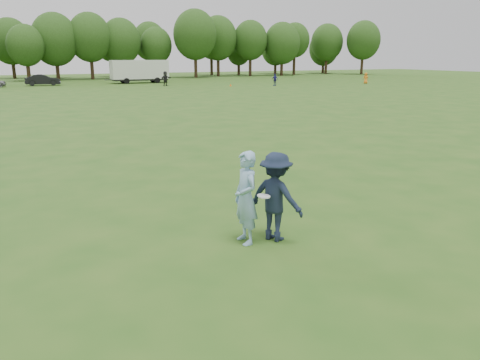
{
  "coord_description": "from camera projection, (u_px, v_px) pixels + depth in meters",
  "views": [
    {
      "loc": [
        -4.5,
        -7.73,
        3.82
      ],
      "look_at": [
        -0.04,
        1.46,
        1.1
      ],
      "focal_mm": 35.0,
      "sensor_mm": 36.0,
      "label": 1
    }
  ],
  "objects": [
    {
      "name": "player_far_c",
      "position": [
        366.0,
        78.0,
        65.72
      ],
      "size": [
        0.84,
        0.67,
        1.51
      ],
      "primitive_type": "imported",
      "rotation": [
        0.0,
        0.0,
        2.86
      ],
      "color": "orange",
      "rests_on": "ground"
    },
    {
      "name": "defender",
      "position": [
        276.0,
        197.0,
        9.82
      ],
      "size": [
        1.21,
        1.42,
        1.91
      ],
      "primitive_type": "imported",
      "rotation": [
        0.0,
        0.0,
        2.08
      ],
      "color": "#182235",
      "rests_on": "ground"
    },
    {
      "name": "player_far_b",
      "position": [
        275.0,
        80.0,
        60.95
      ],
      "size": [
        0.79,
        0.97,
        1.54
      ],
      "primitive_type": "imported",
      "rotation": [
        0.0,
        0.0,
        -1.03
      ],
      "color": "navy",
      "rests_on": "ground"
    },
    {
      "name": "cargo_trailer",
      "position": [
        139.0,
        70.0,
        66.78
      ],
      "size": [
        9.0,
        2.75,
        3.2
      ],
      "color": "silver",
      "rests_on": "ground"
    },
    {
      "name": "player_far_d",
      "position": [
        165.0,
        79.0,
        60.65
      ],
      "size": [
        1.79,
        1.34,
        1.88
      ],
      "primitive_type": "imported",
      "rotation": [
        0.0,
        0.0,
        0.52
      ],
      "color": "#242424",
      "rests_on": "ground"
    },
    {
      "name": "disc_in_play",
      "position": [
        264.0,
        196.0,
        9.53
      ],
      "size": [
        0.31,
        0.31,
        0.06
      ],
      "color": "white",
      "rests_on": "ground"
    },
    {
      "name": "car_f",
      "position": [
        43.0,
        80.0,
        61.31
      ],
      "size": [
        4.47,
        1.86,
        1.44
      ],
      "primitive_type": "imported",
      "rotation": [
        0.0,
        0.0,
        1.49
      ],
      "color": "black",
      "rests_on": "ground"
    },
    {
      "name": "treeline",
      "position": [
        53.0,
        40.0,
        76.02
      ],
      "size": [
        130.35,
        18.39,
        11.74
      ],
      "color": "#332114",
      "rests_on": "ground"
    },
    {
      "name": "thrower",
      "position": [
        246.0,
        198.0,
        9.65
      ],
      "size": [
        0.48,
        0.72,
        1.96
      ],
      "primitive_type": "imported",
      "rotation": [
        0.0,
        0.0,
        -1.59
      ],
      "color": "#87B0D0",
      "rests_on": "ground"
    },
    {
      "name": "ground",
      "position": [
        273.0,
        248.0,
        9.61
      ],
      "size": [
        200.0,
        200.0,
        0.0
      ],
      "primitive_type": "plane",
      "color": "#265016",
      "rests_on": "ground"
    },
    {
      "name": "field_cone",
      "position": [
        231.0,
        85.0,
        60.25
      ],
      "size": [
        0.28,
        0.28,
        0.3
      ],
      "primitive_type": "cone",
      "color": "orange",
      "rests_on": "ground"
    }
  ]
}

